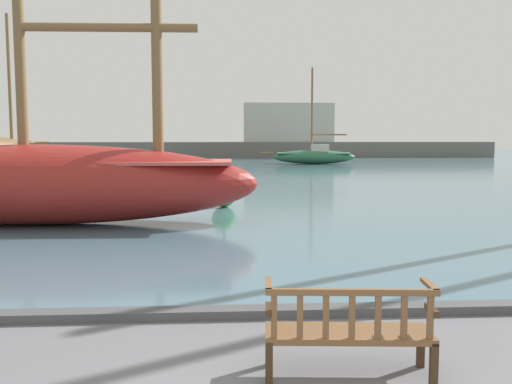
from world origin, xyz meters
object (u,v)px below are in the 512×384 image
Objects in this scene: sailboat_far_port at (314,156)px; channel_buoy at (224,195)px; park_bench at (349,330)px; sailboat_outer_port at (36,175)px.

channel_buoy is at bearing -105.30° from sailboat_far_port.
channel_buoy is at bearing 95.03° from park_bench.
park_bench is at bearing -58.10° from sailboat_outer_port.
sailboat_far_port is (6.17, 39.21, 0.26)m from park_bench.
sailboat_outer_port is (-5.88, 9.44, 0.86)m from park_bench.
park_bench is at bearing -98.94° from sailboat_far_port.
sailboat_far_port reaches higher than park_bench.
sailboat_outer_port is at bearing -112.03° from sailboat_far_port.
sailboat_outer_port is at bearing -146.37° from channel_buoy.
sailboat_far_port is at bearing 74.70° from channel_buoy.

